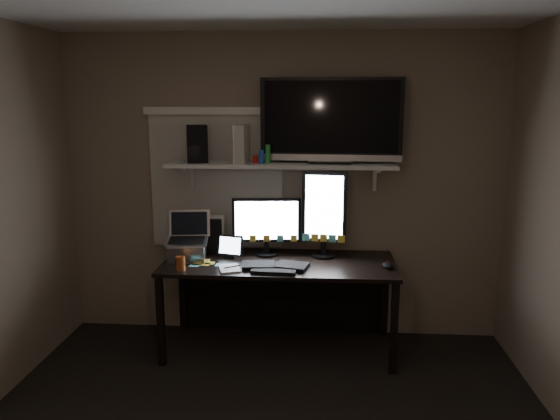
# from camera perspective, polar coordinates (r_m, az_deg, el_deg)

# --- Properties ---
(back_wall) EXTENTS (3.60, 0.00, 3.60)m
(back_wall) POSITION_cam_1_polar(r_m,az_deg,el_deg) (4.51, 0.27, 2.31)
(back_wall) COLOR #776955
(back_wall) RESTS_ON floor
(window_blinds) EXTENTS (1.10, 0.02, 1.10)m
(window_blinds) POSITION_cam_1_polar(r_m,az_deg,el_deg) (4.56, -6.66, 2.97)
(window_blinds) COLOR beige
(window_blinds) RESTS_ON back_wall
(desk) EXTENTS (1.80, 0.75, 0.73)m
(desk) POSITION_cam_1_polar(r_m,az_deg,el_deg) (4.44, 0.02, -7.13)
(desk) COLOR black
(desk) RESTS_ON floor
(wall_shelf) EXTENTS (1.80, 0.35, 0.03)m
(wall_shelf) POSITION_cam_1_polar(r_m,az_deg,el_deg) (4.31, 0.10, 4.75)
(wall_shelf) COLOR beige
(wall_shelf) RESTS_ON back_wall
(monitor_landscape) EXTENTS (0.55, 0.11, 0.48)m
(monitor_landscape) POSITION_cam_1_polar(r_m,az_deg,el_deg) (4.38, -1.42, -1.71)
(monitor_landscape) COLOR black
(monitor_landscape) RESTS_ON desk
(monitor_portrait) EXTENTS (0.36, 0.11, 0.70)m
(monitor_portrait) POSITION_cam_1_polar(r_m,az_deg,el_deg) (4.33, 4.64, -0.40)
(monitor_portrait) COLOR black
(monitor_portrait) RESTS_ON desk
(keyboard) EXTENTS (0.51, 0.23, 0.03)m
(keyboard) POSITION_cam_1_polar(r_m,az_deg,el_deg) (4.11, -0.54, -5.86)
(keyboard) COLOR black
(keyboard) RESTS_ON desk
(mouse) EXTENTS (0.10, 0.14, 0.04)m
(mouse) POSITION_cam_1_polar(r_m,az_deg,el_deg) (4.19, 11.22, -5.68)
(mouse) COLOR black
(mouse) RESTS_ON desk
(notepad) EXTENTS (0.20, 0.24, 0.01)m
(notepad) POSITION_cam_1_polar(r_m,az_deg,el_deg) (4.10, -5.30, -6.11)
(notepad) COLOR silver
(notepad) RESTS_ON desk
(tablet) EXTENTS (0.23, 0.14, 0.18)m
(tablet) POSITION_cam_1_polar(r_m,az_deg,el_deg) (4.36, -5.22, -3.82)
(tablet) COLOR black
(tablet) RESTS_ON desk
(file_sorter) EXTENTS (0.24, 0.11, 0.30)m
(file_sorter) POSITION_cam_1_polar(r_m,az_deg,el_deg) (4.55, -7.54, -2.47)
(file_sorter) COLOR black
(file_sorter) RESTS_ON desk
(laptop) EXTENTS (0.36, 0.30, 0.37)m
(laptop) POSITION_cam_1_polar(r_m,az_deg,el_deg) (4.34, -9.74, -2.77)
(laptop) COLOR #B2B2B7
(laptop) RESTS_ON desk
(cup) EXTENTS (0.09, 0.09, 0.10)m
(cup) POSITION_cam_1_polar(r_m,az_deg,el_deg) (4.12, -10.37, -5.50)
(cup) COLOR brown
(cup) RESTS_ON desk
(sticky_notes) EXTENTS (0.37, 0.32, 0.00)m
(sticky_notes) POSITION_cam_1_polar(r_m,az_deg,el_deg) (4.29, -7.55, -5.40)
(sticky_notes) COLOR gold
(sticky_notes) RESTS_ON desk
(tv) EXTENTS (1.11, 0.26, 0.66)m
(tv) POSITION_cam_1_polar(r_m,az_deg,el_deg) (4.29, 5.36, 9.28)
(tv) COLOR black
(tv) RESTS_ON wall_shelf
(game_console) EXTENTS (0.10, 0.26, 0.30)m
(game_console) POSITION_cam_1_polar(r_m,az_deg,el_deg) (4.33, -4.04, 6.93)
(game_console) COLOR beige
(game_console) RESTS_ON wall_shelf
(speaker) EXTENTS (0.20, 0.23, 0.29)m
(speaker) POSITION_cam_1_polar(r_m,az_deg,el_deg) (4.39, -8.65, 6.86)
(speaker) COLOR black
(speaker) RESTS_ON wall_shelf
(bottles) EXTENTS (0.24, 0.13, 0.15)m
(bottles) POSITION_cam_1_polar(r_m,az_deg,el_deg) (4.27, -1.94, 5.91)
(bottles) COLOR #A50F0C
(bottles) RESTS_ON wall_shelf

